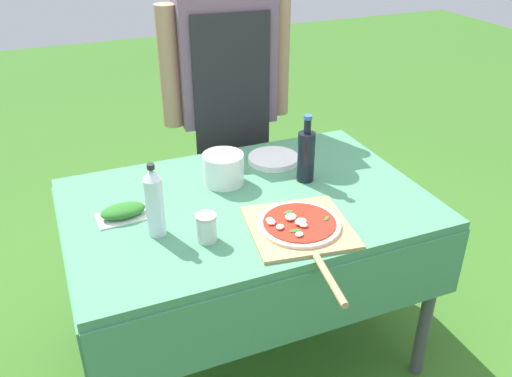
% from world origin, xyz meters
% --- Properties ---
extents(ground_plane, '(12.00, 12.00, 0.00)m').
position_xyz_m(ground_plane, '(0.00, 0.00, 0.00)').
color(ground_plane, '#386B23').
extents(prep_table, '(1.39, 0.93, 0.79)m').
position_xyz_m(prep_table, '(0.00, 0.00, 0.70)').
color(prep_table, '#478960').
rests_on(prep_table, ground).
extents(person_cook, '(0.63, 0.24, 1.68)m').
position_xyz_m(person_cook, '(0.17, 0.69, 0.99)').
color(person_cook, '#4C4C51').
rests_on(person_cook, ground).
extents(pizza_on_peel, '(0.40, 0.62, 0.05)m').
position_xyz_m(pizza_on_peel, '(0.09, -0.27, 0.81)').
color(pizza_on_peel, tan).
rests_on(pizza_on_peel, prep_table).
extents(oil_bottle, '(0.07, 0.07, 0.28)m').
position_xyz_m(oil_bottle, '(0.28, 0.06, 0.91)').
color(oil_bottle, black).
rests_on(oil_bottle, prep_table).
extents(water_bottle, '(0.06, 0.06, 0.27)m').
position_xyz_m(water_bottle, '(-0.37, -0.10, 0.92)').
color(water_bottle, silver).
rests_on(water_bottle, prep_table).
extents(herb_container, '(0.20, 0.12, 0.05)m').
position_xyz_m(herb_container, '(-0.46, 0.05, 0.82)').
color(herb_container, silver).
rests_on(herb_container, prep_table).
extents(mixing_tub, '(0.17, 0.17, 0.13)m').
position_xyz_m(mixing_tub, '(-0.04, 0.16, 0.86)').
color(mixing_tub, silver).
rests_on(mixing_tub, prep_table).
extents(plate_stack, '(0.22, 0.22, 0.02)m').
position_xyz_m(plate_stack, '(0.23, 0.26, 0.81)').
color(plate_stack, white).
rests_on(plate_stack, prep_table).
extents(sauce_jar, '(0.07, 0.07, 0.10)m').
position_xyz_m(sauce_jar, '(-0.23, -0.20, 0.84)').
color(sauce_jar, silver).
rests_on(sauce_jar, prep_table).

